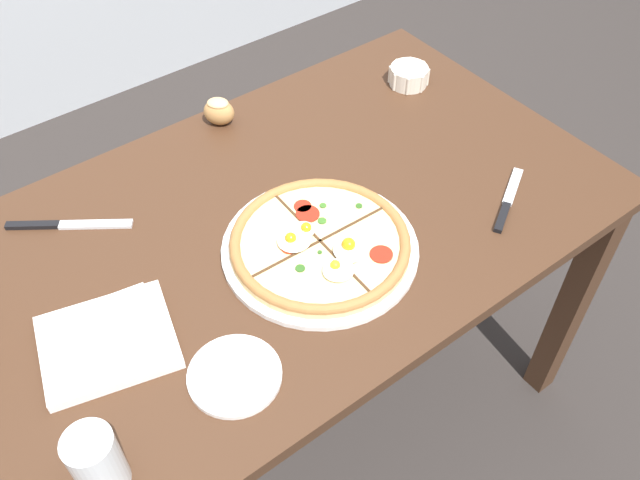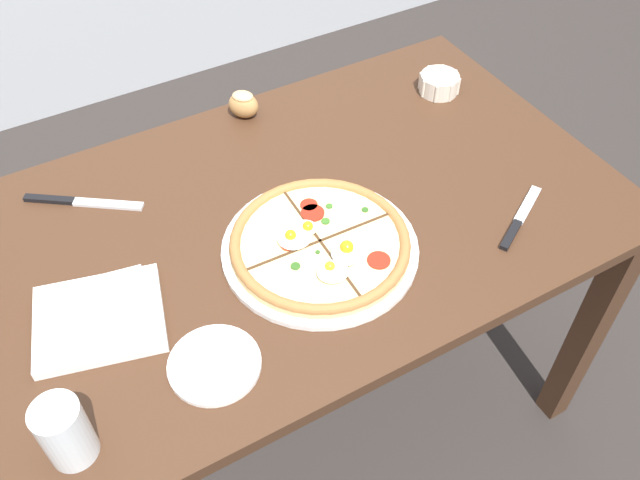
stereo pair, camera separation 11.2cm
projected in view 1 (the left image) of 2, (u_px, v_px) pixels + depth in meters
The scene contains 10 objects.
ground_plane at pixel (280, 419), 1.89m from camera, with size 12.00×12.00×0.00m, color #2D2826.
dining_table at pixel (266, 264), 1.40m from camera, with size 1.44×0.80×0.77m.
pizza at pixel (320, 244), 1.27m from camera, with size 0.37×0.37×0.06m.
ramekin_bowl at pixel (409, 75), 1.64m from camera, with size 0.10×0.10×0.05m.
napkin_folded at pixel (107, 340), 1.13m from camera, with size 0.26×0.23×0.04m.
bread_piece_mid at pixel (219, 111), 1.53m from camera, with size 0.09×0.09×0.06m.
knife_main at pixel (508, 200), 1.37m from camera, with size 0.18×0.11×0.01m.
knife_spare at pixel (68, 225), 1.33m from camera, with size 0.21×0.16×0.01m.
water_glass at pixel (98, 464), 0.94m from camera, with size 0.07×0.07×0.12m.
side_saucer at pixel (235, 375), 1.09m from camera, with size 0.15×0.15×0.01m.
Camera 1 is at (-0.46, -0.80, 1.72)m, focal length 38.00 mm.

